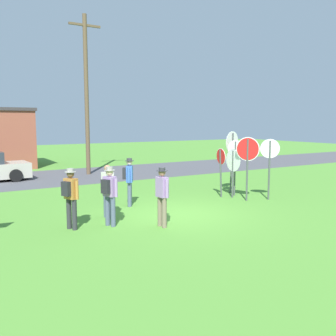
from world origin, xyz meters
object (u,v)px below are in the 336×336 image
(utility_pole, at_px, (86,93))
(stop_sign_leaning_left, at_px, (232,150))
(person_with_sunhat, at_px, (108,188))
(stop_sign_low_front, at_px, (235,158))
(stop_sign_far_back, at_px, (270,159))
(stop_sign_rear_right, at_px, (221,164))
(person_in_dark_shirt, at_px, (109,192))
(stop_sign_rear_left, at_px, (248,157))
(person_in_blue, at_px, (162,193))
(person_in_teal, at_px, (129,178))
(stop_sign_leaning_right, at_px, (233,165))
(person_on_left, at_px, (71,194))

(utility_pole, height_order, stop_sign_leaning_left, utility_pole)
(utility_pole, distance_m, person_with_sunhat, 10.86)
(stop_sign_low_front, height_order, stop_sign_far_back, stop_sign_far_back)
(utility_pole, relative_size, stop_sign_low_front, 3.90)
(stop_sign_rear_right, height_order, person_in_dark_shirt, stop_sign_rear_right)
(utility_pole, relative_size, person_in_dark_shirt, 5.14)
(stop_sign_leaning_left, height_order, person_in_dark_shirt, stop_sign_leaning_left)
(stop_sign_rear_left, distance_m, stop_sign_leaning_left, 1.67)
(stop_sign_rear_left, bearing_deg, stop_sign_low_front, 74.33)
(stop_sign_far_back, xyz_separation_m, person_in_blue, (-5.46, -1.15, -0.63))
(person_in_dark_shirt, relative_size, person_with_sunhat, 1.03)
(stop_sign_rear_left, height_order, stop_sign_far_back, stop_sign_rear_left)
(person_with_sunhat, bearing_deg, stop_sign_rear_right, 8.02)
(stop_sign_rear_right, relative_size, person_in_teal, 1.14)
(utility_pole, height_order, stop_sign_rear_right, utility_pole)
(utility_pole, distance_m, stop_sign_low_front, 10.13)
(stop_sign_leaning_right, bearing_deg, person_in_blue, -154.44)
(stop_sign_leaning_right, distance_m, stop_sign_rear_right, 0.48)
(person_on_left, xyz_separation_m, person_in_blue, (2.34, -1.08, -0.03))
(person_in_dark_shirt, distance_m, person_with_sunhat, 0.97)
(utility_pole, distance_m, stop_sign_rear_left, 10.96)
(stop_sign_low_front, bearing_deg, stop_sign_leaning_right, -139.57)
(person_on_left, relative_size, person_in_teal, 1.00)
(utility_pole, height_order, stop_sign_low_front, utility_pole)
(stop_sign_rear_left, xyz_separation_m, person_with_sunhat, (-5.54, 0.33, -0.75))
(stop_sign_leaning_left, distance_m, person_on_left, 7.76)
(utility_pole, relative_size, stop_sign_leaning_left, 3.40)
(stop_sign_leaning_left, relative_size, stop_sign_rear_right, 1.33)
(stop_sign_low_front, relative_size, stop_sign_leaning_left, 0.87)
(utility_pole, bearing_deg, stop_sign_leaning_right, -73.84)
(stop_sign_leaning_right, bearing_deg, person_on_left, -171.07)
(stop_sign_leaning_right, height_order, stop_sign_rear_left, stop_sign_rear_left)
(person_in_blue, bearing_deg, person_in_dark_shirt, 146.38)
(utility_pole, bearing_deg, stop_sign_rear_right, -75.36)
(stop_sign_leaning_right, relative_size, person_in_dark_shirt, 1.13)
(utility_pole, bearing_deg, stop_sign_leaning_left, -68.53)
(stop_sign_leaning_left, distance_m, person_in_dark_shirt, 6.81)
(stop_sign_leaning_right, xyz_separation_m, person_with_sunhat, (-5.46, -0.39, -0.38))
(person_in_blue, xyz_separation_m, person_with_sunhat, (-0.96, 1.76, -0.03))
(stop_sign_far_back, distance_m, person_on_left, 7.82)
(stop_sign_far_back, bearing_deg, stop_sign_low_front, 114.02)
(stop_sign_far_back, bearing_deg, stop_sign_leaning_left, 99.80)
(person_in_dark_shirt, height_order, person_with_sunhat, person_in_dark_shirt)
(person_with_sunhat, bearing_deg, utility_pole, 74.55)
(stop_sign_leaning_right, relative_size, person_in_teal, 1.13)
(stop_sign_rear_left, bearing_deg, person_with_sunhat, 176.56)
(stop_sign_leaning_right, relative_size, stop_sign_rear_right, 0.99)
(person_in_blue, bearing_deg, person_on_left, 155.25)
(stop_sign_rear_right, distance_m, person_in_blue, 4.84)
(stop_sign_leaning_right, relative_size, stop_sign_far_back, 0.83)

